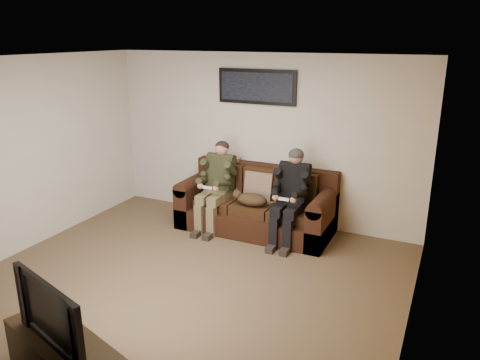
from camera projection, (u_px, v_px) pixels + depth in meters
The scene contains 15 objects.
floor at pixel (189, 280), 5.67m from camera, with size 5.00×5.00×0.00m, color brown.
ceiling at pixel (181, 59), 4.90m from camera, with size 5.00×5.00×0.00m, color silver.
wall_back at pixel (262, 139), 7.23m from camera, with size 5.00×5.00×0.00m, color beige.
wall_front at pixel (20, 261), 3.34m from camera, with size 5.00×5.00×0.00m, color beige.
wall_left at pixel (26, 155), 6.30m from camera, with size 4.50×4.50×0.00m, color beige.
wall_right at pixel (420, 212), 4.27m from camera, with size 4.50×4.50×0.00m, color beige.
accent_wall_right at pixel (418, 212), 4.27m from camera, with size 4.50×4.50×0.00m, color #A66610.
sofa at pixel (258, 206), 7.10m from camera, with size 2.29×0.99×0.94m.
throw_pillow at pixel (259, 186), 7.04m from camera, with size 0.44×0.12×0.42m, color #7E6352.
throw_blanket at pixel (225, 160), 7.45m from camera, with size 0.47×0.23×0.08m, color tan.
person_left at pixel (217, 180), 7.06m from camera, with size 0.51×0.87×1.31m.
person_right at pixel (291, 191), 6.58m from camera, with size 0.51×0.86×1.32m.
cat at pixel (250, 199), 6.80m from camera, with size 0.66×0.26×0.24m.
framed_poster at pixel (257, 87), 6.99m from camera, with size 1.25×0.05×0.52m.
television at pixel (61, 310), 3.77m from camera, with size 1.02×0.13×0.59m, color black.
Camera 1 is at (2.71, -4.31, 2.85)m, focal length 35.00 mm.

